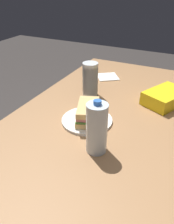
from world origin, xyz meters
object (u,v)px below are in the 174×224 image
Objects in this scene: dining_table at (108,152)px; plastic_cup_stack at (90,79)px; sandwich at (87,112)px; chip_bag at (166,97)px; paper_plate at (87,120)px; water_bottle_tall at (97,128)px.

plastic_cup_stack is at bearing -143.70° from dining_table.
chip_bag is at bearing 139.83° from sandwich.
paper_plate is 1.16× the size of sandwich.
dining_table is 8.12× the size of chip_bag.
sandwich is (0.00, 0.00, 0.05)m from paper_plate.
plastic_cup_stack reaches higher than dining_table.
paper_plate is at bearing -143.78° from water_bottle_tall.
water_bottle_tall reaches higher than chip_bag.
dining_table is 0.18m from paper_plate.
water_bottle_tall reaches higher than plastic_cup_stack.
plastic_cup_stack is (-0.26, -0.11, 0.04)m from sandwich.
sandwich is at bearing -14.32° from chip_bag.
dining_table is at bearing 62.15° from sandwich.
paper_plate is 0.05m from sandwich.
chip_bag is at bearing 161.24° from water_bottle_tall.
sandwich is 0.45m from chip_bag.
dining_table is 8.02× the size of paper_plate.
dining_table is 0.20m from sandwich.
water_bottle_tall is at bearing 35.98° from sandwich.
chip_bag is 1.07× the size of water_bottle_tall.
paper_plate is 0.45m from chip_bag.
sandwich is 0.93× the size of water_bottle_tall.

